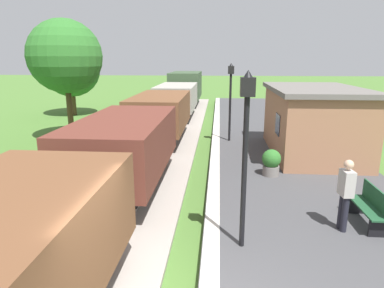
{
  "coord_description": "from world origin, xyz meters",
  "views": [
    {
      "loc": [
        0.5,
        -4.25,
        4.16
      ],
      "look_at": [
        -0.28,
        5.62,
        1.63
      ],
      "focal_mm": 31.54,
      "sensor_mm": 36.0,
      "label": 1
    }
  ],
  "objects_px": {
    "station_hut": "(313,121)",
    "lamp_post_far": "(231,88)",
    "bench_near_hut": "(371,206)",
    "tree_trackside_far": "(65,57)",
    "lamp_post_near": "(246,129)",
    "freight_train": "(163,111)",
    "person_waiting": "(345,192)",
    "tree_field_left": "(71,68)",
    "potted_planter": "(271,162)"
  },
  "relations": [
    {
      "from": "station_hut",
      "to": "lamp_post_far",
      "type": "distance_m",
      "value": 4.07
    },
    {
      "from": "bench_near_hut",
      "to": "tree_trackside_far",
      "type": "bearing_deg",
      "value": 142.32
    },
    {
      "from": "bench_near_hut",
      "to": "lamp_post_near",
      "type": "height_order",
      "value": "lamp_post_near"
    },
    {
      "from": "freight_train",
      "to": "station_hut",
      "type": "bearing_deg",
      "value": -25.17
    },
    {
      "from": "person_waiting",
      "to": "tree_field_left",
      "type": "xyz_separation_m",
      "value": [
        -13.7,
        16.9,
        2.27
      ]
    },
    {
      "from": "tree_trackside_far",
      "to": "tree_field_left",
      "type": "bearing_deg",
      "value": 112.34
    },
    {
      "from": "potted_planter",
      "to": "lamp_post_far",
      "type": "xyz_separation_m",
      "value": [
        -1.28,
        4.96,
        2.08
      ]
    },
    {
      "from": "potted_planter",
      "to": "tree_field_left",
      "type": "height_order",
      "value": "tree_field_left"
    },
    {
      "from": "potted_planter",
      "to": "lamp_post_near",
      "type": "bearing_deg",
      "value": -105.61
    },
    {
      "from": "bench_near_hut",
      "to": "tree_field_left",
      "type": "distance_m",
      "value": 22.16
    },
    {
      "from": "lamp_post_far",
      "to": "person_waiting",
      "type": "bearing_deg",
      "value": -74.62
    },
    {
      "from": "freight_train",
      "to": "bench_near_hut",
      "type": "height_order",
      "value": "freight_train"
    },
    {
      "from": "freight_train",
      "to": "station_hut",
      "type": "xyz_separation_m",
      "value": [
        6.8,
        -3.2,
        0.19
      ]
    },
    {
      "from": "freight_train",
      "to": "tree_trackside_far",
      "type": "distance_m",
      "value": 5.44
    },
    {
      "from": "person_waiting",
      "to": "lamp_post_far",
      "type": "xyz_separation_m",
      "value": [
        -2.39,
        8.67,
        1.62
      ]
    },
    {
      "from": "lamp_post_near",
      "to": "tree_field_left",
      "type": "height_order",
      "value": "tree_field_left"
    },
    {
      "from": "lamp_post_far",
      "to": "freight_train",
      "type": "bearing_deg",
      "value": 161.04
    },
    {
      "from": "freight_train",
      "to": "tree_field_left",
      "type": "bearing_deg",
      "value": 138.17
    },
    {
      "from": "tree_field_left",
      "to": "bench_near_hut",
      "type": "bearing_deg",
      "value": -48.94
    },
    {
      "from": "potted_planter",
      "to": "tree_field_left",
      "type": "relative_size",
      "value": 0.17
    },
    {
      "from": "tree_trackside_far",
      "to": "tree_field_left",
      "type": "relative_size",
      "value": 1.09
    },
    {
      "from": "freight_train",
      "to": "tree_trackside_far",
      "type": "xyz_separation_m",
      "value": [
        -4.6,
        -0.9,
        2.77
      ]
    },
    {
      "from": "bench_near_hut",
      "to": "lamp_post_near",
      "type": "relative_size",
      "value": 0.41
    },
    {
      "from": "tree_field_left",
      "to": "potted_planter",
      "type": "bearing_deg",
      "value": -46.3
    },
    {
      "from": "station_hut",
      "to": "lamp_post_far",
      "type": "relative_size",
      "value": 1.57
    },
    {
      "from": "person_waiting",
      "to": "potted_planter",
      "type": "xyz_separation_m",
      "value": [
        -1.1,
        3.71,
        -0.46
      ]
    },
    {
      "from": "bench_near_hut",
      "to": "lamp_post_near",
      "type": "xyz_separation_m",
      "value": [
        -3.13,
        -1.2,
        2.08
      ]
    },
    {
      "from": "freight_train",
      "to": "person_waiting",
      "type": "height_order",
      "value": "freight_train"
    },
    {
      "from": "freight_train",
      "to": "bench_near_hut",
      "type": "xyz_separation_m",
      "value": [
        6.58,
        -9.54,
        -0.74
      ]
    },
    {
      "from": "station_hut",
      "to": "lamp_post_far",
      "type": "xyz_separation_m",
      "value": [
        -3.35,
        2.01,
        1.15
      ]
    },
    {
      "from": "station_hut",
      "to": "lamp_post_near",
      "type": "bearing_deg",
      "value": -113.95
    },
    {
      "from": "freight_train",
      "to": "station_hut",
      "type": "distance_m",
      "value": 7.52
    },
    {
      "from": "station_hut",
      "to": "person_waiting",
      "type": "height_order",
      "value": "station_hut"
    },
    {
      "from": "bench_near_hut",
      "to": "potted_planter",
      "type": "height_order",
      "value": "potted_planter"
    },
    {
      "from": "lamp_post_near",
      "to": "tree_field_left",
      "type": "relative_size",
      "value": 0.67
    },
    {
      "from": "station_hut",
      "to": "potted_planter",
      "type": "distance_m",
      "value": 3.72
    },
    {
      "from": "bench_near_hut",
      "to": "lamp_post_far",
      "type": "height_order",
      "value": "lamp_post_far"
    },
    {
      "from": "freight_train",
      "to": "station_hut",
      "type": "height_order",
      "value": "station_hut"
    },
    {
      "from": "lamp_post_near",
      "to": "lamp_post_far",
      "type": "xyz_separation_m",
      "value": [
        0.0,
        9.56,
        0.0
      ]
    },
    {
      "from": "freight_train",
      "to": "lamp_post_far",
      "type": "bearing_deg",
      "value": -18.96
    },
    {
      "from": "freight_train",
      "to": "person_waiting",
      "type": "xyz_separation_m",
      "value": [
        5.83,
        -9.86,
        -0.28
      ]
    },
    {
      "from": "bench_near_hut",
      "to": "station_hut",
      "type": "bearing_deg",
      "value": 88.01
    },
    {
      "from": "lamp_post_far",
      "to": "potted_planter",
      "type": "bearing_deg",
      "value": -75.48
    },
    {
      "from": "potted_planter",
      "to": "tree_field_left",
      "type": "bearing_deg",
      "value": 133.7
    },
    {
      "from": "freight_train",
      "to": "bench_near_hut",
      "type": "relative_size",
      "value": 21.73
    },
    {
      "from": "person_waiting",
      "to": "tree_trackside_far",
      "type": "relative_size",
      "value": 0.28
    },
    {
      "from": "freight_train",
      "to": "lamp_post_near",
      "type": "distance_m",
      "value": 11.36
    },
    {
      "from": "potted_planter",
      "to": "lamp_post_far",
      "type": "bearing_deg",
      "value": 104.52
    },
    {
      "from": "freight_train",
      "to": "lamp_post_near",
      "type": "xyz_separation_m",
      "value": [
        3.45,
        -10.74,
        1.34
      ]
    },
    {
      "from": "potted_planter",
      "to": "tree_trackside_far",
      "type": "distance_m",
      "value": 11.26
    }
  ]
}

